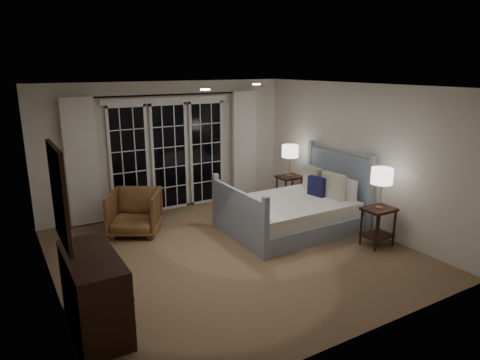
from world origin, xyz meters
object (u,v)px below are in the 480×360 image
armchair (135,212)px  dresser (94,292)px  bed (294,211)px  nightstand_left (378,221)px  lamp_right (290,151)px  nightstand_right (289,186)px  lamp_left (382,176)px

armchair → dresser: size_ratio=0.68×
bed → nightstand_left: size_ratio=3.47×
lamp_right → armchair: lamp_right is taller
lamp_right → armchair: bearing=178.0°
nightstand_right → lamp_right: (0.00, 0.00, 0.72)m
lamp_left → armchair: (-3.15, 2.46, -0.76)m
bed → lamp_right: size_ratio=3.43×
bed → armchair: 2.73m
nightstand_left → armchair: armchair is taller
armchair → dresser: 2.75m
nightstand_left → armchair: 3.99m
nightstand_right → lamp_right: bearing=0.0°
nightstand_left → lamp_left: size_ratio=0.98×
lamp_right → armchair: size_ratio=0.76×
armchair → bed: bearing=4.0°
bed → dresser: (-3.65, -1.26, 0.11)m
nightstand_left → nightstand_right: size_ratio=1.01×
bed → armchair: size_ratio=2.62×
bed → lamp_left: same height
nightstand_left → armchair: size_ratio=0.76×
armchair → nightstand_right: bearing=28.5°
bed → nightstand_left: bearing=-60.5°
nightstand_right → lamp_left: size_ratio=0.97×
lamp_left → armchair: bearing=142.0°
bed → lamp_right: bed is taller
bed → nightstand_right: bed is taller
bed → dresser: bed is taller
lamp_right → nightstand_right: bearing=0.0°
bed → lamp_left: size_ratio=3.40×
nightstand_left → dresser: (-4.35, -0.01, 0.02)m
bed → nightstand_right: bearing=56.6°
lamp_left → dresser: bearing=-179.8°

